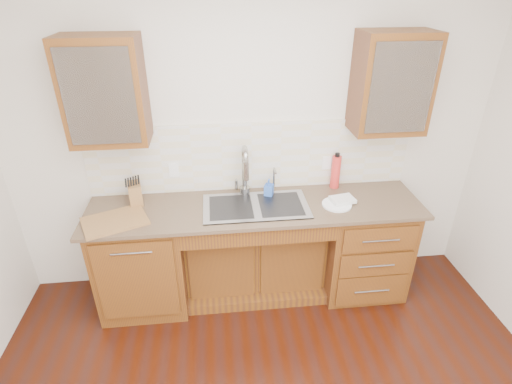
{
  "coord_description": "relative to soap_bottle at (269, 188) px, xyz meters",
  "views": [
    {
      "loc": [
        -0.3,
        -1.32,
        2.55
      ],
      "look_at": [
        0.0,
        1.4,
        1.05
      ],
      "focal_mm": 28.0,
      "sensor_mm": 36.0,
      "label": 1
    }
  ],
  "objects": [
    {
      "name": "wall_back",
      "position": [
        -0.13,
        0.22,
        0.36
      ],
      "size": [
        4.0,
        0.1,
        2.7
      ],
      "primitive_type": "cube",
      "color": "silver",
      "rests_on": "ground"
    },
    {
      "name": "base_cabinet_left",
      "position": [
        -1.08,
        -0.14,
        -0.55
      ],
      "size": [
        0.7,
        0.62,
        0.88
      ],
      "primitive_type": "cube",
      "color": "#593014",
      "rests_on": "ground"
    },
    {
      "name": "base_cabinet_center",
      "position": [
        -0.13,
        -0.05,
        -0.64
      ],
      "size": [
        1.2,
        0.44,
        0.7
      ],
      "primitive_type": "cube",
      "color": "#593014",
      "rests_on": "ground"
    },
    {
      "name": "base_cabinet_right",
      "position": [
        0.82,
        -0.14,
        -0.55
      ],
      "size": [
        0.7,
        0.62,
        0.88
      ],
      "primitive_type": "cube",
      "color": "#593014",
      "rests_on": "ground"
    },
    {
      "name": "countertop",
      "position": [
        -0.13,
        -0.15,
        -0.09
      ],
      "size": [
        2.7,
        0.65,
        0.03
      ],
      "primitive_type": "cube",
      "color": "#84705B",
      "rests_on": "base_cabinet_left"
    },
    {
      "name": "backsplash",
      "position": [
        -0.13,
        0.16,
        0.22
      ],
      "size": [
        2.7,
        0.02,
        0.59
      ],
      "primitive_type": "cube",
      "color": "beige",
      "rests_on": "wall_back"
    },
    {
      "name": "sink",
      "position": [
        -0.13,
        -0.17,
        -0.16
      ],
      "size": [
        0.84,
        0.46,
        0.19
      ],
      "primitive_type": "cube",
      "color": "#9E9EA5",
      "rests_on": "countertop"
    },
    {
      "name": "faucet",
      "position": [
        -0.2,
        0.06,
        0.12
      ],
      "size": [
        0.04,
        0.04,
        0.4
      ],
      "primitive_type": "cylinder",
      "color": "#999993",
      "rests_on": "countertop"
    },
    {
      "name": "filter_tap",
      "position": [
        0.05,
        0.07,
        0.04
      ],
      "size": [
        0.02,
        0.02,
        0.24
      ],
      "primitive_type": "cylinder",
      "color": "#999993",
      "rests_on": "countertop"
    },
    {
      "name": "upper_cabinet_left",
      "position": [
        -1.18,
        0.0,
        0.84
      ],
      "size": [
        0.55,
        0.34,
        0.75
      ],
      "primitive_type": "cube",
      "color": "#593014",
      "rests_on": "wall_back"
    },
    {
      "name": "upper_cabinet_right",
      "position": [
        0.92,
        0.0,
        0.84
      ],
      "size": [
        0.55,
        0.34,
        0.75
      ],
      "primitive_type": "cube",
      "color": "#593014",
      "rests_on": "wall_back"
    },
    {
      "name": "outlet_left",
      "position": [
        -0.78,
        0.15,
        0.13
      ],
      "size": [
        0.08,
        0.01,
        0.12
      ],
      "primitive_type": "cube",
      "color": "white",
      "rests_on": "backsplash"
    },
    {
      "name": "outlet_right",
      "position": [
        0.52,
        0.15,
        0.13
      ],
      "size": [
        0.08,
        0.01,
        0.12
      ],
      "primitive_type": "cube",
      "color": "white",
      "rests_on": "backsplash"
    },
    {
      "name": "soap_bottle",
      "position": [
        0.0,
        0.0,
        0.0
      ],
      "size": [
        0.09,
        0.09,
        0.15
      ],
      "primitive_type": "imported",
      "rotation": [
        0.0,
        0.0,
        -0.4
      ],
      "color": "blue",
      "rests_on": "countertop"
    },
    {
      "name": "water_bottle",
      "position": [
        0.59,
        0.09,
        0.07
      ],
      "size": [
        0.09,
        0.09,
        0.29
      ],
      "primitive_type": "cylinder",
      "rotation": [
        0.0,
        0.0,
        -0.25
      ],
      "color": "red",
      "rests_on": "countertop"
    },
    {
      "name": "plate",
      "position": [
        0.52,
        -0.22,
        -0.07
      ],
      "size": [
        0.31,
        0.31,
        0.01
      ],
      "primitive_type": "cylinder",
      "rotation": [
        0.0,
        0.0,
        0.39
      ],
      "color": "white",
      "rests_on": "countertop"
    },
    {
      "name": "dish_towel",
      "position": [
        0.58,
        -0.18,
        -0.05
      ],
      "size": [
        0.21,
        0.17,
        0.03
      ],
      "primitive_type": "cube",
      "rotation": [
        0.0,
        0.0,
        0.18
      ],
      "color": "white",
      "rests_on": "plate"
    },
    {
      "name": "knife_block",
      "position": [
        -1.08,
        -0.0,
        0.01
      ],
      "size": [
        0.13,
        0.18,
        0.18
      ],
      "primitive_type": "cube",
      "rotation": [
        0.0,
        0.0,
        0.21
      ],
      "color": "brown",
      "rests_on": "countertop"
    },
    {
      "name": "cutting_board",
      "position": [
        -1.21,
        -0.27,
        -0.07
      ],
      "size": [
        0.54,
        0.47,
        0.02
      ],
      "primitive_type": "cube",
      "rotation": [
        0.0,
        0.0,
        0.39
      ],
      "color": "brown",
      "rests_on": "countertop"
    },
    {
      "name": "cup_left_a",
      "position": [
        -1.33,
        0.0,
        0.78
      ],
      "size": [
        0.14,
        0.14,
        0.09
      ],
      "primitive_type": "imported",
      "rotation": [
        0.0,
        0.0,
        -0.25
      ],
      "color": "white",
      "rests_on": "upper_cabinet_left"
    },
    {
      "name": "cup_left_b",
      "position": [
        -1.11,
        0.0,
        0.78
      ],
      "size": [
        0.11,
        0.11,
        0.09
      ],
      "primitive_type": "imported",
      "rotation": [
        0.0,
        0.0,
        -0.16
      ],
      "color": "white",
      "rests_on": "upper_cabinet_left"
    },
    {
      "name": "cup_right_a",
      "position": [
        0.77,
        0.0,
        0.79
      ],
      "size": [
        0.14,
        0.14,
        0.11
      ],
      "primitive_type": "imported",
      "rotation": [
        0.0,
        0.0,
        0.07
      ],
      "color": "white",
      "rests_on": "upper_cabinet_right"
    },
    {
      "name": "cup_right_b",
      "position": [
        1.01,
        0.0,
        0.78
      ],
      "size": [
        0.11,
        0.11,
        0.09
      ],
      "primitive_type": "imported",
      "rotation": [
        0.0,
        0.0,
        0.1
      ],
      "color": "white",
      "rests_on": "upper_cabinet_right"
    }
  ]
}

